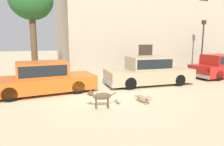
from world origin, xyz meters
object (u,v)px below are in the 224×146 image
parked_sedan_nearest (43,78)px  stray_dog_tan (100,96)px  parked_sedan_second (149,71)px  parked_sedan_third (221,66)px  acacia_tree_left (31,1)px  stray_dog_spotted (144,99)px  street_lamp (203,40)px  stray_cat (118,101)px

parked_sedan_nearest → stray_dog_tan: bearing=-63.1°
parked_sedan_second → parked_sedan_third: (5.59, 0.16, -0.01)m
acacia_tree_left → parked_sedan_third: bearing=-14.9°
parked_sedan_nearest → stray_dog_spotted: bearing=-43.9°
parked_sedan_nearest → parked_sedan_second: size_ratio=0.99×
stray_dog_tan → acacia_tree_left: bearing=-59.4°
parked_sedan_nearest → parked_sedan_second: bearing=-5.9°
stray_dog_tan → street_lamp: street_lamp is taller
parked_sedan_nearest → parked_sedan_second: parked_sedan_second is taller
parked_sedan_nearest → acacia_tree_left: size_ratio=0.84×
parked_sedan_third → stray_dog_tan: size_ratio=4.25×
parked_sedan_nearest → parked_sedan_second: 5.46m
parked_sedan_second → parked_sedan_third: parked_sedan_second is taller
parked_sedan_nearest → stray_dog_spotted: 4.65m
stray_dog_spotted → stray_cat: (-0.95, 0.33, -0.08)m
parked_sedan_third → street_lamp: 2.36m
parked_sedan_nearest → stray_dog_spotted: (3.56, -2.95, -0.55)m
stray_dog_spotted → stray_dog_tan: stray_dog_tan is taller
stray_dog_spotted → acacia_tree_left: (-3.87, 5.99, 4.42)m
parked_sedan_nearest → acacia_tree_left: acacia_tree_left is taller
parked_sedan_nearest → street_lamp: size_ratio=1.29×
parked_sedan_third → street_lamp: (-0.08, 1.65, 1.68)m
parked_sedan_nearest → parked_sedan_third: (11.05, 0.01, 0.03)m
parked_sedan_second → street_lamp: 6.04m
parked_sedan_third → stray_cat: bearing=-166.4°
stray_dog_spotted → street_lamp: 9.02m
stray_dog_spotted → street_lamp: size_ratio=0.28×
stray_cat → street_lamp: 9.69m
stray_dog_spotted → stray_dog_tan: bearing=-99.1°
acacia_tree_left → stray_dog_spotted: bearing=-57.1°
stray_cat → acacia_tree_left: (-2.92, 5.66, 4.50)m
acacia_tree_left → parked_sedan_second: bearing=-29.0°
stray_dog_tan → street_lamp: 10.47m
stray_dog_tan → parked_sedan_nearest: bearing=-47.5°
parked_sedan_nearest → stray_cat: 3.75m
parked_sedan_nearest → stray_cat: size_ratio=8.50×
parked_sedan_nearest → parked_sedan_third: bearing=-4.2°
street_lamp → stray_cat: bearing=-152.9°
parked_sedan_nearest → stray_cat: bearing=-49.4°
street_lamp → stray_dog_tan: bearing=-153.4°
street_lamp → stray_dog_spotted: bearing=-148.1°
stray_dog_spotted → stray_dog_tan: 1.80m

